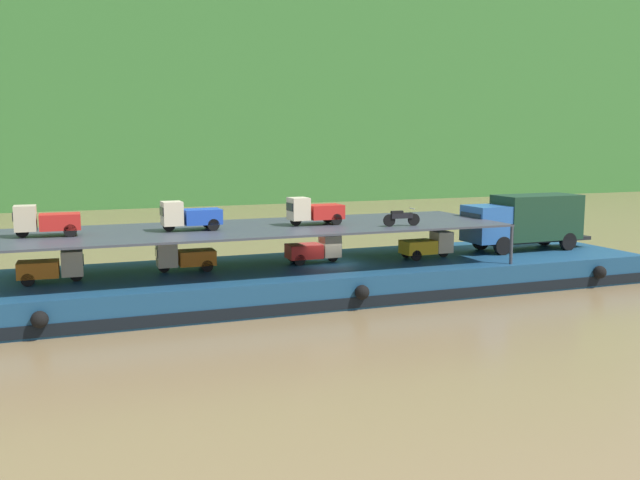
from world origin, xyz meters
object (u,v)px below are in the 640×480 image
covered_lorry (525,220)px  mini_truck_lower_stern (52,267)px  motorcycle_upper_port (401,217)px  mini_truck_lower_fore (428,245)px  mini_truck_upper_stern (46,221)px  cargo_barge (328,278)px  mini_truck_upper_fore (314,211)px  mini_truck_upper_mid (190,216)px  mini_truck_lower_aft (185,257)px  mini_truck_lower_mid (315,249)px

covered_lorry → mini_truck_lower_stern: bearing=-179.3°
mini_truck_lower_stern → motorcycle_upper_port: 16.24m
mini_truck_lower_stern → mini_truck_lower_fore: 18.49m
mini_truck_lower_fore → mini_truck_upper_stern: 18.74m
cargo_barge → mini_truck_lower_stern: (-13.03, -0.26, 1.44)m
mini_truck_lower_fore → mini_truck_upper_fore: bearing=176.6°
mini_truck_lower_stern → mini_truck_upper_fore: bearing=0.6°
mini_truck_upper_stern → mini_truck_upper_mid: size_ratio=1.00×
mini_truck_upper_stern → motorcycle_upper_port: (16.17, -2.26, -0.26)m
mini_truck_upper_mid → motorcycle_upper_port: size_ratio=1.45×
mini_truck_lower_fore → mini_truck_upper_fore: (-6.22, 0.37, 2.00)m
mini_truck_lower_aft → motorcycle_upper_port: bearing=-14.1°
mini_truck_lower_mid → mini_truck_upper_mid: mini_truck_upper_mid is taller
mini_truck_lower_fore → mini_truck_lower_stern: bearing=179.3°
cargo_barge → mini_truck_lower_mid: 1.59m
mini_truck_upper_mid → mini_truck_upper_stern: bearing=178.0°
mini_truck_lower_aft → mini_truck_upper_mid: mini_truck_upper_mid is taller
mini_truck_lower_stern → motorcycle_upper_port: size_ratio=1.47×
covered_lorry → mini_truck_upper_mid: (-18.92, -0.15, 1.00)m
cargo_barge → mini_truck_lower_mid: mini_truck_lower_mid is taller
mini_truck_lower_fore → motorcycle_upper_port: motorcycle_upper_port is taller
mini_truck_lower_aft → mini_truck_lower_fore: size_ratio=1.00×
mini_truck_lower_aft → mini_truck_lower_mid: bearing=-0.6°
cargo_barge → mini_truck_lower_aft: mini_truck_lower_aft is taller
mini_truck_upper_stern → mini_truck_upper_mid: same height
mini_truck_lower_stern → mini_truck_lower_mid: same height
mini_truck_lower_mid → motorcycle_upper_port: 4.70m
mini_truck_lower_fore → mini_truck_upper_mid: 12.55m
cargo_barge → mini_truck_lower_mid: size_ratio=12.30×
mini_truck_lower_mid → mini_truck_upper_stern: bearing=-179.0°
mini_truck_upper_mid → mini_truck_upper_fore: 6.16m
mini_truck_upper_stern → mini_truck_lower_aft: bearing=2.7°
cargo_barge → motorcycle_upper_port: (3.01, -2.16, 3.18)m
cargo_barge → mini_truck_upper_stern: mini_truck_upper_stern is taller
mini_truck_lower_aft → mini_truck_upper_stern: (-6.03, -0.29, 2.00)m
cargo_barge → mini_truck_upper_fore: bearing=-170.8°
mini_truck_upper_stern → motorcycle_upper_port: size_ratio=1.45×
mini_truck_lower_fore → mini_truck_upper_stern: (-18.62, 0.59, 2.00)m
mini_truck_lower_fore → cargo_barge: bearing=174.9°
mini_truck_upper_mid → mini_truck_lower_mid: bearing=4.0°
mini_truck_lower_fore → mini_truck_upper_stern: bearing=178.2°
mini_truck_lower_stern → mini_truck_lower_fore: same height
mini_truck_lower_mid → mini_truck_upper_mid: bearing=-176.0°
mini_truck_lower_aft → mini_truck_upper_fore: mini_truck_upper_fore is taller
covered_lorry → motorcycle_upper_port: covered_lorry is taller
mini_truck_upper_stern → mini_truck_lower_stern: bearing=-69.6°
mini_truck_lower_aft → mini_truck_upper_stern: size_ratio=1.00×
cargo_barge → mini_truck_lower_aft: 7.29m
mini_truck_upper_stern → mini_truck_upper_fore: (12.40, -0.22, 0.00)m
cargo_barge → motorcycle_upper_port: 4.88m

